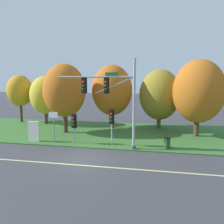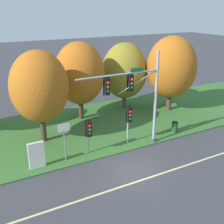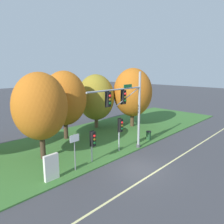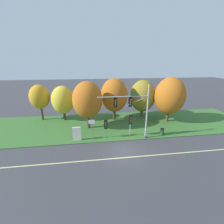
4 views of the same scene
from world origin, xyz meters
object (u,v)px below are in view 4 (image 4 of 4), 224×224
(pedestrian_signal_near_kerb, at_px, (106,125))
(pedestrian_signal_further_along, at_px, (131,121))
(route_sign_post, at_px, (92,126))
(tree_left_of_mast, at_px, (63,100))
(info_kiosk, at_px, (77,134))
(tree_tall_centre, at_px, (143,96))
(tree_nearest_road, at_px, (40,97))
(tree_mid_verge, at_px, (114,95))
(traffic_signal_mast, at_px, (134,108))
(tree_behind_signpost, at_px, (87,100))
(tree_right_far, at_px, (170,96))
(trash_bin, at_px, (162,131))

(pedestrian_signal_near_kerb, height_order, pedestrian_signal_further_along, pedestrian_signal_further_along)
(route_sign_post, xyz_separation_m, tree_left_of_mast, (-4.93, 8.03, 1.83))
(tree_left_of_mast, bearing_deg, pedestrian_signal_further_along, -37.52)
(route_sign_post, distance_m, info_kiosk, 2.29)
(route_sign_post, bearing_deg, tree_tall_centre, 39.78)
(pedestrian_signal_further_along, height_order, tree_nearest_road, tree_nearest_road)
(tree_left_of_mast, relative_size, tree_mid_verge, 0.83)
(pedestrian_signal_further_along, bearing_deg, traffic_signal_mast, -69.64)
(tree_left_of_mast, relative_size, tree_tall_centre, 0.89)
(pedestrian_signal_further_along, bearing_deg, info_kiosk, -179.54)
(tree_tall_centre, distance_m, info_kiosk, 14.56)
(traffic_signal_mast, relative_size, tree_behind_signpost, 1.00)
(info_kiosk, bearing_deg, pedestrian_signal_near_kerb, 0.61)
(tree_left_of_mast, distance_m, tree_right_far, 18.64)
(trash_bin, bearing_deg, route_sign_post, -179.40)
(pedestrian_signal_near_kerb, relative_size, tree_behind_signpost, 0.36)
(tree_mid_verge, bearing_deg, pedestrian_signal_near_kerb, -107.49)
(route_sign_post, relative_size, tree_mid_verge, 0.39)
(tree_mid_verge, distance_m, tree_right_far, 9.55)
(tree_mid_verge, bearing_deg, tree_left_of_mast, 174.02)
(tree_behind_signpost, bearing_deg, route_sign_post, -82.64)
(pedestrian_signal_further_along, distance_m, route_sign_post, 5.42)
(tree_left_of_mast, relative_size, tree_right_far, 0.80)
(tree_left_of_mast, distance_m, tree_tall_centre, 14.62)
(pedestrian_signal_further_along, xyz_separation_m, tree_behind_signpost, (-5.91, 3.83, 2.28))
(tree_mid_verge, xyz_separation_m, trash_bin, (6.08, -6.97, -4.07))
(tree_left_of_mast, bearing_deg, info_kiosk, -70.20)
(pedestrian_signal_near_kerb, height_order, tree_right_far, tree_right_far)
(route_sign_post, distance_m, trash_bin, 10.32)
(route_sign_post, height_order, tree_left_of_mast, tree_left_of_mast)
(route_sign_post, xyz_separation_m, tree_tall_centre, (9.69, 8.07, 2.07))
(traffic_signal_mast, relative_size, pedestrian_signal_further_along, 2.32)
(pedestrian_signal_further_along, xyz_separation_m, tree_right_far, (8.03, 4.84, 2.26))
(tree_right_far, bearing_deg, tree_tall_centre, 140.05)
(tree_mid_verge, distance_m, trash_bin, 10.11)
(pedestrian_signal_near_kerb, height_order, info_kiosk, pedestrian_signal_near_kerb)
(info_kiosk, bearing_deg, tree_right_far, 17.55)
(traffic_signal_mast, xyz_separation_m, pedestrian_signal_near_kerb, (-3.72, 0.63, -2.60))
(trash_bin, bearing_deg, tree_left_of_mast, 152.39)
(tree_tall_centre, bearing_deg, tree_behind_signpost, -157.88)
(route_sign_post, xyz_separation_m, tree_mid_verge, (4.13, 7.08, 2.59))
(tree_behind_signpost, relative_size, tree_right_far, 0.96)
(pedestrian_signal_near_kerb, xyz_separation_m, tree_mid_verge, (2.21, 7.00, 2.61))
(tree_tall_centre, height_order, info_kiosk, tree_tall_centre)
(traffic_signal_mast, height_order, tree_behind_signpost, tree_behind_signpost)
(traffic_signal_mast, height_order, trash_bin, traffic_signal_mast)
(route_sign_post, height_order, info_kiosk, route_sign_post)
(tree_nearest_road, bearing_deg, tree_tall_centre, -1.78)
(tree_behind_signpost, bearing_deg, info_kiosk, -111.70)
(traffic_signal_mast, height_order, pedestrian_signal_further_along, traffic_signal_mast)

